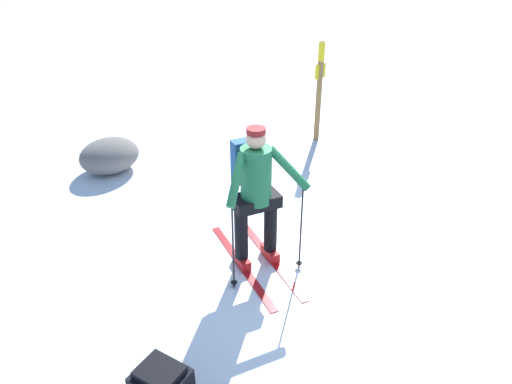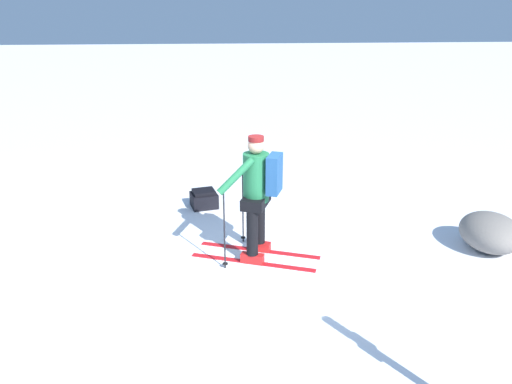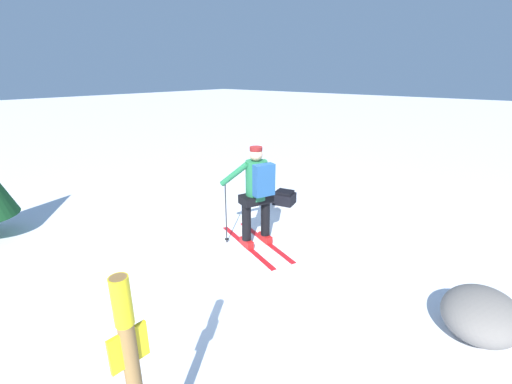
% 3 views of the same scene
% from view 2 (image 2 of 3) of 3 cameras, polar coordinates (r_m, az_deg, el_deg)
% --- Properties ---
extents(ground_plane, '(80.00, 80.00, 0.00)m').
position_cam_2_polar(ground_plane, '(6.42, -0.33, -8.99)').
color(ground_plane, white).
extents(skier, '(1.08, 1.73, 1.66)m').
position_cam_2_polar(skier, '(6.36, 0.18, 0.14)').
color(skier, red).
rests_on(skier, ground_plane).
extents(dropped_backpack, '(0.46, 0.49, 0.30)m').
position_cam_2_polar(dropped_backpack, '(8.35, -5.96, -0.79)').
color(dropped_backpack, black).
rests_on(dropped_backpack, ground_plane).
extents(rock_boulder, '(0.93, 0.79, 0.51)m').
position_cam_2_polar(rock_boulder, '(7.56, 25.22, -4.18)').
color(rock_boulder, slate).
rests_on(rock_boulder, ground_plane).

